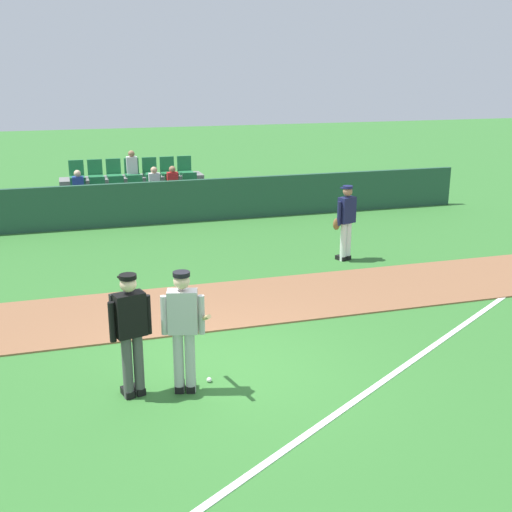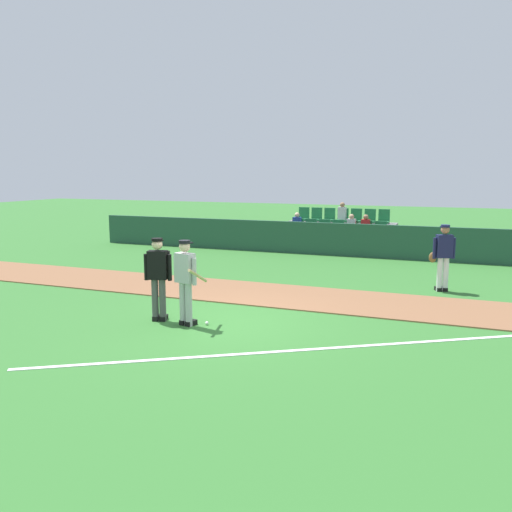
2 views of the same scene
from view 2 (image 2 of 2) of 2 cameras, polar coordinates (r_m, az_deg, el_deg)
name	(u,v)px [view 2 (image 2 of 2)]	position (r m, az deg, el deg)	size (l,w,h in m)	color
ground_plane	(224,322)	(11.11, -3.45, -7.15)	(80.00, 80.00, 0.00)	#33702D
infield_dirt_path	(268,294)	(13.47, 1.29, -4.16)	(28.00, 2.46, 0.03)	brown
foul_line_chalk	(364,346)	(9.80, 11.63, -9.55)	(12.00, 0.10, 0.01)	white
dugout_fence	(331,239)	(19.94, 8.17, 1.82)	(20.00, 0.16, 1.22)	#234C38
stadium_bleachers	(340,238)	(21.35, 9.06, 1.98)	(4.45, 2.10, 1.90)	slate
batter_grey_jersey	(186,279)	(10.71, -7.64, -2.50)	(0.60, 0.80, 1.76)	#B2B2B2
umpire_home_plate	(158,274)	(11.15, -10.55, -1.95)	(0.57, 0.38, 1.76)	#4C4C4C
runner_navy_jersey	(443,255)	(14.52, 19.65, 0.08)	(0.66, 0.41, 1.76)	white
baseball	(207,323)	(10.92, -5.36, -7.27)	(0.07, 0.07, 0.07)	white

